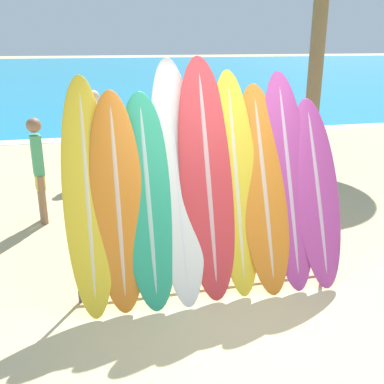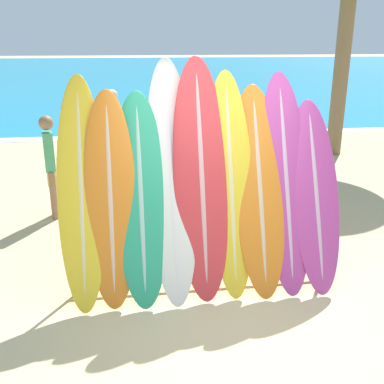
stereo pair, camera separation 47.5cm
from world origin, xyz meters
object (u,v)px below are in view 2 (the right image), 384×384
(surfboard_slot_1, at_px, (111,198))
(surfboard_slot_7, at_px, (286,182))
(surfboard_slot_3, at_px, (171,179))
(surfboard_slot_8, at_px, (315,196))
(surfboard_slot_2, at_px, (141,198))
(person_mid_beach, at_px, (50,163))
(surfboard_rack, at_px, (203,250))
(surfboard_slot_6, at_px, (259,190))
(surfboard_slot_4, at_px, (201,178))
(person_near_water, at_px, (114,129))
(surfboard_slot_0, at_px, (81,191))
(surfboard_slot_5, at_px, (231,184))

(surfboard_slot_1, distance_m, surfboard_slot_7, 1.86)
(surfboard_slot_3, relative_size, surfboard_slot_8, 1.22)
(surfboard_slot_2, distance_m, person_mid_beach, 2.62)
(surfboard_slot_2, bearing_deg, surfboard_rack, -6.33)
(surfboard_slot_6, distance_m, surfboard_slot_7, 0.31)
(surfboard_rack, distance_m, surfboard_slot_6, 0.88)
(surfboard_slot_4, height_order, person_near_water, surfboard_slot_4)
(surfboard_slot_8, distance_m, person_near_water, 5.04)
(surfboard_slot_7, bearing_deg, surfboard_slot_6, -174.21)
(surfboard_slot_0, relative_size, surfboard_slot_8, 1.15)
(surfboard_slot_2, height_order, surfboard_slot_4, surfboard_slot_4)
(surfboard_slot_6, xyz_separation_m, person_mid_beach, (-2.51, 2.28, -0.22))
(surfboard_slot_5, xyz_separation_m, surfboard_slot_7, (0.61, 0.01, -0.01))
(surfboard_slot_2, bearing_deg, surfboard_slot_5, 1.73)
(surfboard_rack, relative_size, person_near_water, 1.66)
(surfboard_slot_1, relative_size, person_mid_beach, 1.36)
(surfboard_slot_6, bearing_deg, surfboard_rack, -172.67)
(surfboard_slot_0, bearing_deg, person_mid_beach, 106.56)
(surfboard_slot_6, height_order, person_mid_beach, surfboard_slot_6)
(surfboard_slot_7, bearing_deg, surfboard_slot_5, -178.96)
(surfboard_slot_6, bearing_deg, surfboard_slot_7, 5.79)
(surfboard_slot_1, xyz_separation_m, surfboard_slot_8, (2.17, -0.02, -0.07))
(person_mid_beach, bearing_deg, surfboard_slot_2, 18.42)
(surfboard_rack, relative_size, surfboard_slot_1, 1.32)
(surfboard_slot_0, distance_m, surfboard_slot_1, 0.30)
(surfboard_slot_7, bearing_deg, surfboard_slot_4, 179.59)
(surfboard_slot_0, bearing_deg, surfboard_slot_7, 0.05)
(surfboard_slot_0, height_order, surfboard_slot_4, surfboard_slot_4)
(surfboard_slot_0, height_order, surfboard_slot_3, surfboard_slot_3)
(surfboard_slot_0, height_order, person_mid_beach, surfboard_slot_0)
(surfboard_slot_0, distance_m, surfboard_slot_5, 1.54)
(surfboard_rack, distance_m, person_mid_beach, 3.05)
(surfboard_slot_1, distance_m, person_near_water, 4.50)
(surfboard_slot_2, bearing_deg, surfboard_slot_0, 176.36)
(person_near_water, relative_size, person_mid_beach, 1.09)
(surfboard_slot_3, distance_m, person_mid_beach, 2.74)
(person_near_water, bearing_deg, surfboard_slot_5, 78.96)
(surfboard_slot_0, distance_m, person_near_water, 4.46)
(surfboard_slot_0, relative_size, person_near_water, 1.34)
(surfboard_slot_3, bearing_deg, surfboard_slot_4, -6.84)
(surfboard_rack, height_order, person_near_water, person_near_water)
(surfboard_slot_4, relative_size, surfboard_slot_7, 1.08)
(surfboard_slot_3, distance_m, surfboard_slot_8, 1.56)
(surfboard_slot_6, xyz_separation_m, person_near_water, (-1.63, 4.48, -0.15))
(surfboard_rack, relative_size, surfboard_slot_5, 1.22)
(surfboard_slot_0, xyz_separation_m, surfboard_slot_7, (2.14, 0.00, 0.00))
(surfboard_slot_8, relative_size, person_near_water, 1.17)
(surfboard_slot_2, relative_size, person_near_water, 1.24)
(surfboard_rack, xyz_separation_m, surfboard_slot_0, (-1.23, 0.11, 0.68))
(surfboard_slot_2, xyz_separation_m, person_mid_beach, (-1.26, 2.29, -0.20))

